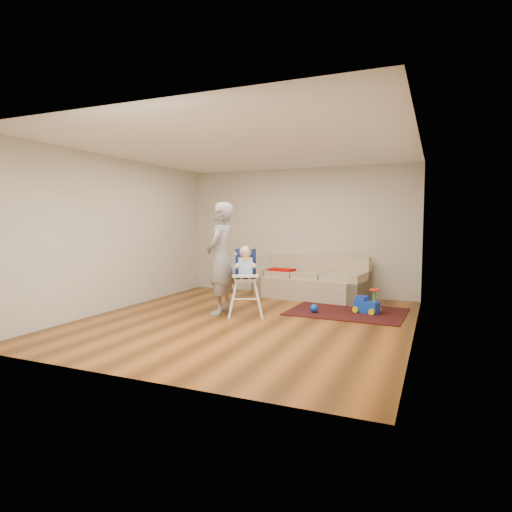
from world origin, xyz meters
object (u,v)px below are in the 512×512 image
at_px(side_table, 266,283).
at_px(adult, 220,258).
at_px(toy_ball, 314,308).
at_px(ride_on_toy, 367,300).
at_px(sofa, 311,277).
at_px(high_chair, 246,282).

distance_m(side_table, adult, 2.32).
bearing_deg(side_table, toy_ball, -46.09).
bearing_deg(ride_on_toy, adult, -140.59).
relative_size(sofa, side_table, 4.98).
xyz_separation_m(side_table, high_chair, (0.51, -2.18, 0.33)).
bearing_deg(high_chair, adult, 159.60).
height_order(high_chair, adult, adult).
relative_size(ride_on_toy, toy_ball, 2.95).
height_order(toy_ball, high_chair, high_chair).
relative_size(side_table, high_chair, 0.40).
distance_m(sofa, high_chair, 2.05).
relative_size(ride_on_toy, high_chair, 0.36).
bearing_deg(toy_ball, sofa, 108.24).
distance_m(sofa, side_table, 1.11).
relative_size(high_chair, adult, 0.62).
relative_size(ride_on_toy, adult, 0.22).
distance_m(toy_ball, high_chair, 1.27).
distance_m(side_table, high_chair, 2.26).
distance_m(sofa, adult, 2.30).
height_order(ride_on_toy, high_chair, high_chair).
bearing_deg(ride_on_toy, high_chair, -136.31).
bearing_deg(ride_on_toy, side_table, 168.76).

